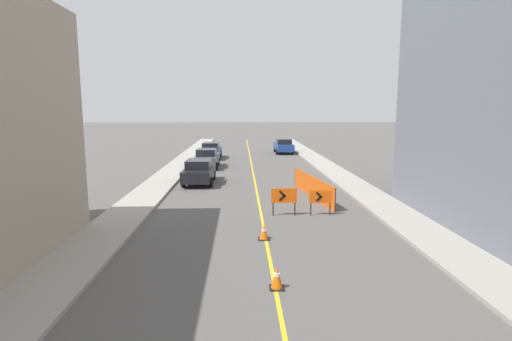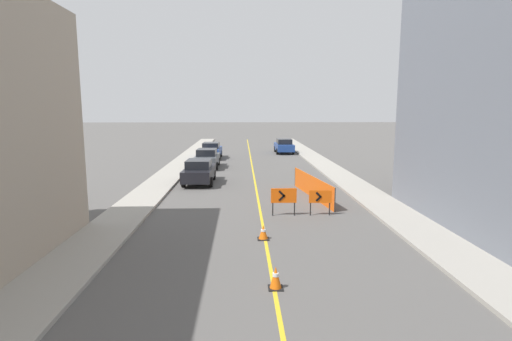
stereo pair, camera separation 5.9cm
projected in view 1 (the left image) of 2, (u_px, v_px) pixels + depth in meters
lane_stripe at (254, 176)px, 29.25m from camera, size 0.12×68.94×0.01m
sidewalk_left at (168, 175)px, 29.01m from camera, size 2.12×68.94×0.13m
sidewalk_right at (338, 174)px, 29.48m from camera, size 2.12×68.94×0.13m
traffic_cone_fourth at (277, 278)px, 10.87m from camera, size 0.41×0.41×0.63m
traffic_cone_fifth at (264, 232)px, 14.99m from camera, size 0.44×0.44×0.54m
arrow_barricade_primary at (284, 197)px, 18.23m from camera, size 1.18×0.08×1.27m
arrow_barricade_secondary at (321, 198)px, 18.28m from camera, size 1.04×0.10×1.18m
safety_mesh_fence at (312, 187)px, 22.11m from camera, size 1.05×6.70×1.18m
parked_car_curb_near at (199, 171)px, 26.11m from camera, size 1.95×4.35×1.59m
parked_car_curb_mid at (207, 158)px, 33.07m from camera, size 1.95×4.34×1.59m
parked_car_curb_far at (211, 150)px, 39.19m from camera, size 1.95×4.35×1.59m
parked_car_opposite_side at (284, 146)px, 43.95m from camera, size 1.94×4.34×1.59m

